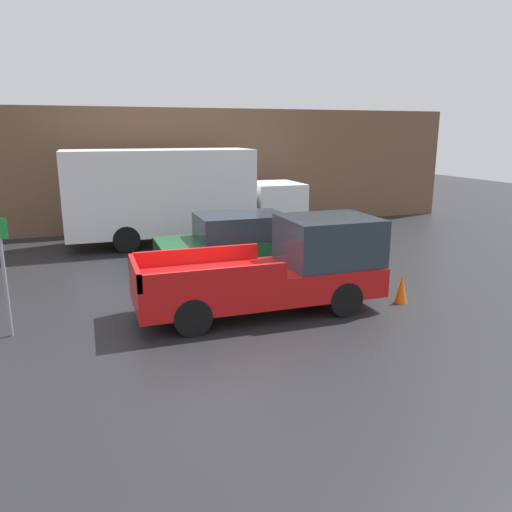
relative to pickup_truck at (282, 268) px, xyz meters
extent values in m
plane|color=#232326|center=(-1.69, 0.34, -0.97)|extent=(60.00, 60.00, 0.00)
cube|color=brown|center=(-1.69, 10.59, 1.49)|extent=(28.00, 0.15, 4.92)
cube|color=red|center=(-0.55, 0.00, -0.29)|extent=(5.50, 1.97, 0.65)
cube|color=#28333D|center=(1.16, 0.00, 0.57)|extent=(2.09, 1.85, 1.07)
cube|color=red|center=(-1.78, 0.93, 0.21)|extent=(3.02, 0.10, 0.36)
cube|color=red|center=(-1.78, -0.93, 0.21)|extent=(3.02, 0.10, 0.36)
cube|color=red|center=(-3.24, 0.00, 0.21)|extent=(0.10, 1.97, 0.36)
cylinder|color=black|center=(1.16, 0.87, -0.58)|extent=(0.78, 0.26, 0.78)
cylinder|color=black|center=(1.16, -0.87, -0.58)|extent=(0.78, 0.26, 0.78)
cylinder|color=black|center=(-2.25, 0.87, -0.58)|extent=(0.78, 0.26, 0.78)
cylinder|color=black|center=(-2.25, -0.87, -0.58)|extent=(0.78, 0.26, 0.78)
cube|color=#1E592D|center=(-0.03, 3.43, -0.32)|extent=(4.57, 1.97, 0.67)
cube|color=#28333D|center=(0.10, 3.43, 0.36)|extent=(2.51, 1.73, 0.70)
cylinder|color=black|center=(1.38, 4.32, -0.60)|extent=(0.74, 0.22, 0.74)
cylinder|color=black|center=(1.38, 2.55, -0.60)|extent=(0.74, 0.22, 0.74)
cylinder|color=black|center=(-1.45, 4.32, -0.60)|extent=(0.74, 0.22, 0.74)
cylinder|color=black|center=(-1.45, 2.55, -0.60)|extent=(0.74, 0.22, 0.74)
cube|color=white|center=(2.85, 7.93, 0.28)|extent=(1.90, 2.27, 1.64)
cube|color=white|center=(-1.55, 7.93, 0.93)|extent=(6.56, 2.39, 2.94)
cylinder|color=black|center=(2.50, 8.99, -0.52)|extent=(0.90, 0.30, 0.90)
cylinder|color=black|center=(2.50, 6.86, -0.52)|extent=(0.90, 0.30, 0.90)
cylinder|color=black|center=(-2.89, 8.99, -0.52)|extent=(0.90, 0.30, 0.90)
cylinder|color=black|center=(-2.89, 6.86, -0.52)|extent=(0.90, 0.30, 0.90)
cylinder|color=gray|center=(-5.69, 0.27, 0.27)|extent=(0.07, 0.07, 2.48)
cube|color=gold|center=(-0.06, 10.26, -0.41)|extent=(0.45, 0.40, 1.13)
cone|color=orange|center=(2.87, -0.53, -0.63)|extent=(0.29, 0.29, 0.68)
camera|label=1|loc=(-4.07, -10.11, 2.99)|focal=35.00mm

